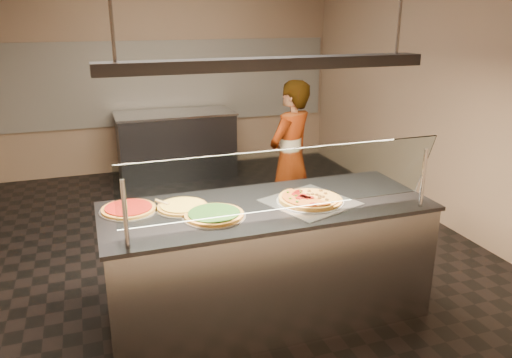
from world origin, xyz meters
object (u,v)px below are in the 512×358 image
object	(u,v)px
half_pizza_pepperoni	(296,200)
pizza_cheese	(182,206)
heat_lamp_housing	(269,64)
pizza_tomato	(129,209)
half_pizza_sausage	(324,197)
worker	(290,158)
serving_counter	(267,261)
perforated_tray	(310,201)
prep_table	(176,144)
pizza_spinach	(214,214)
pizza_spatula	(170,202)
sneeze_guard	(286,181)

from	to	relation	value
half_pizza_pepperoni	pizza_cheese	distance (m)	0.84
pizza_cheese	heat_lamp_housing	size ratio (longest dim) A/B	0.17
pizza_tomato	pizza_cheese	bearing A→B (deg)	-11.65
half_pizza_sausage	worker	xyz separation A→B (m)	(0.36, 1.50, -0.14)
half_pizza_sausage	serving_counter	bearing A→B (deg)	172.43
perforated_tray	prep_table	size ratio (longest dim) A/B	0.44
half_pizza_pepperoni	worker	size ratio (longest dim) A/B	0.32
prep_table	worker	size ratio (longest dim) A/B	1.02
pizza_spinach	pizza_spatula	distance (m)	0.39
perforated_tray	pizza_spatula	size ratio (longest dim) A/B	2.77
prep_table	pizza_spatula	bearing A→B (deg)	-100.73
serving_counter	heat_lamp_housing	size ratio (longest dim) A/B	1.06
worker	heat_lamp_housing	distance (m)	2.00
half_pizza_sausage	worker	distance (m)	1.55
perforated_tray	pizza_spinach	xyz separation A→B (m)	(-0.75, -0.04, 0.01)
serving_counter	half_pizza_pepperoni	bearing A→B (deg)	-15.69
prep_table	heat_lamp_housing	xyz separation A→B (m)	(0.01, -3.78, 1.48)
perforated_tray	prep_table	distance (m)	3.88
pizza_cheese	pizza_spatula	world-z (taller)	pizza_spatula
pizza_tomato	half_pizza_sausage	bearing A→B (deg)	-10.98
perforated_tray	worker	xyz separation A→B (m)	(0.48, 1.50, -0.12)
serving_counter	heat_lamp_housing	xyz separation A→B (m)	(0.00, 0.00, 1.48)
prep_table	worker	world-z (taller)	worker
half_pizza_pepperoni	prep_table	xyz separation A→B (m)	(-0.21, 3.83, -0.50)
pizza_spatula	worker	xyz separation A→B (m)	(1.48, 1.24, -0.14)
prep_table	worker	xyz separation A→B (m)	(0.80, -2.33, 0.35)
perforated_tray	heat_lamp_housing	size ratio (longest dim) A/B	0.32
half_pizza_pepperoni	pizza_tomato	bearing A→B (deg)	166.99
pizza_cheese	pizza_tomato	xyz separation A→B (m)	(-0.37, 0.08, 0.00)
perforated_tray	pizza_cheese	size ratio (longest dim) A/B	1.86
pizza_spinach	pizza_cheese	world-z (taller)	pizza_spinach
perforated_tray	heat_lamp_housing	distance (m)	1.06
half_pizza_pepperoni	pizza_spinach	world-z (taller)	half_pizza_pepperoni
pizza_tomato	worker	xyz separation A→B (m)	(1.78, 1.23, -0.13)
serving_counter	pizza_spatula	xyz separation A→B (m)	(-0.69, 0.20, 0.49)
half_pizza_pepperoni	heat_lamp_housing	xyz separation A→B (m)	(-0.20, 0.06, 0.99)
half_pizza_sausage	pizza_cheese	bearing A→B (deg)	169.26
perforated_tray	prep_table	xyz separation A→B (m)	(-0.33, 3.83, -0.47)
perforated_tray	heat_lamp_housing	bearing A→B (deg)	169.72
pizza_spatula	pizza_tomato	bearing A→B (deg)	177.62
worker	pizza_tomato	bearing A→B (deg)	2.34
half_pizza_pepperoni	sneeze_guard	bearing A→B (deg)	-125.45
worker	heat_lamp_housing	bearing A→B (deg)	28.90
perforated_tray	half_pizza_sausage	world-z (taller)	half_pizza_sausage
sneeze_guard	pizza_cheese	distance (m)	0.83
pizza_spatula	half_pizza_sausage	bearing A→B (deg)	-13.19
pizza_spatula	prep_table	world-z (taller)	pizza_spatula
perforated_tray	pizza_spinach	distance (m)	0.75
sneeze_guard	pizza_tomato	size ratio (longest dim) A/B	5.30
half_pizza_pepperoni	pizza_spatula	xyz separation A→B (m)	(-0.89, 0.26, -0.01)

